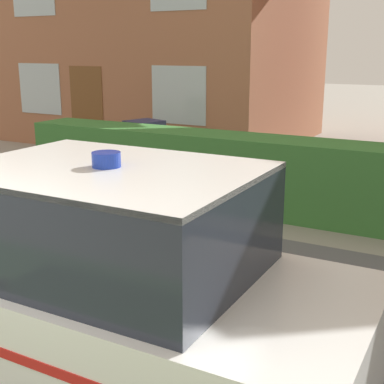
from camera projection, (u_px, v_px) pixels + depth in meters
name	position (u px, v px, depth m)	size (l,w,h in m)	color
road_strip	(129.00, 306.00, 5.37)	(28.00, 5.23, 0.01)	#5B5B60
garden_hedge	(292.00, 179.00, 8.16)	(9.71, 0.89, 1.19)	#3D7F38
police_car	(97.00, 281.00, 4.05)	(4.20, 1.77, 1.80)	black
house_left	(165.00, 8.00, 14.93)	(8.05, 6.08, 7.08)	#A86B4C
wheelie_bin	(145.00, 151.00, 10.38)	(0.73, 0.76, 1.18)	#474C8C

